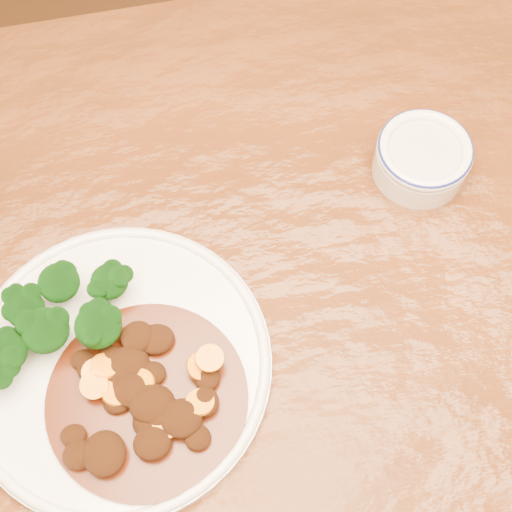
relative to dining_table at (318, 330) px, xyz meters
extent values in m
plane|color=#4A2912|center=(0.00, 0.00, -0.67)|extent=(4.00, 4.00, 0.00)
cube|color=#5D2C10|center=(0.00, 0.00, 0.06)|extent=(1.54, 0.97, 0.04)
cylinder|color=white|center=(-0.21, -0.03, 0.09)|extent=(0.30, 0.30, 0.01)
torus|color=white|center=(-0.21, -0.03, 0.09)|extent=(0.30, 0.30, 0.01)
cylinder|color=#7B9D51|center=(-0.31, -0.02, 0.10)|extent=(0.01, 0.01, 0.02)
ellipsoid|color=black|center=(-0.31, -0.02, 0.12)|extent=(0.04, 0.04, 0.03)
cylinder|color=#7B9D51|center=(-0.21, 0.04, 0.10)|extent=(0.01, 0.01, 0.02)
ellipsoid|color=black|center=(-0.21, 0.04, 0.12)|extent=(0.04, 0.04, 0.03)
cylinder|color=#7B9D51|center=(-0.29, 0.03, 0.10)|extent=(0.01, 0.01, 0.02)
ellipsoid|color=black|center=(-0.29, 0.03, 0.12)|extent=(0.04, 0.04, 0.03)
cylinder|color=#7B9D51|center=(-0.28, 0.00, 0.10)|extent=(0.01, 0.01, 0.02)
ellipsoid|color=black|center=(-0.28, 0.00, 0.13)|extent=(0.05, 0.05, 0.04)
cylinder|color=#7B9D51|center=(-0.26, 0.05, 0.10)|extent=(0.01, 0.01, 0.02)
ellipsoid|color=black|center=(-0.26, 0.05, 0.12)|extent=(0.04, 0.04, 0.03)
cylinder|color=#7B9D51|center=(-0.23, 0.00, 0.10)|extent=(0.01, 0.01, 0.02)
ellipsoid|color=black|center=(-0.23, 0.00, 0.13)|extent=(0.05, 0.05, 0.04)
cylinder|color=#7B9D51|center=(-0.32, -0.02, 0.10)|extent=(0.01, 0.01, 0.02)
cylinder|color=#461407|center=(-0.19, -0.07, 0.10)|extent=(0.19, 0.19, 0.00)
ellipsoid|color=black|center=(-0.22, -0.03, 0.11)|extent=(0.02, 0.02, 0.01)
ellipsoid|color=black|center=(-0.26, -0.12, 0.11)|extent=(0.03, 0.03, 0.01)
ellipsoid|color=black|center=(-0.14, -0.09, 0.11)|extent=(0.03, 0.03, 0.01)
ellipsoid|color=black|center=(-0.23, -0.12, 0.11)|extent=(0.04, 0.04, 0.02)
ellipsoid|color=black|center=(-0.19, -0.02, 0.11)|extent=(0.03, 0.03, 0.02)
ellipsoid|color=black|center=(-0.18, -0.08, 0.11)|extent=(0.04, 0.04, 0.02)
ellipsoid|color=black|center=(-0.21, -0.06, 0.11)|extent=(0.03, 0.03, 0.01)
ellipsoid|color=black|center=(-0.21, -0.05, 0.11)|extent=(0.03, 0.03, 0.02)
ellipsoid|color=black|center=(-0.18, -0.05, 0.10)|extent=(0.03, 0.02, 0.01)
ellipsoid|color=black|center=(-0.25, -0.03, 0.11)|extent=(0.02, 0.02, 0.01)
ellipsoid|color=black|center=(-0.22, -0.07, 0.10)|extent=(0.03, 0.02, 0.01)
ellipsoid|color=black|center=(-0.16, -0.10, 0.11)|extent=(0.04, 0.04, 0.02)
ellipsoid|color=black|center=(-0.17, -0.02, 0.10)|extent=(0.04, 0.03, 0.02)
ellipsoid|color=black|center=(-0.19, -0.10, 0.10)|extent=(0.03, 0.03, 0.02)
ellipsoid|color=black|center=(-0.15, -0.12, 0.10)|extent=(0.02, 0.02, 0.01)
ellipsoid|color=black|center=(-0.26, -0.10, 0.10)|extent=(0.02, 0.02, 0.01)
ellipsoid|color=black|center=(-0.24, -0.04, 0.10)|extent=(0.03, 0.03, 0.01)
ellipsoid|color=black|center=(-0.20, -0.07, 0.11)|extent=(0.03, 0.03, 0.02)
ellipsoid|color=black|center=(-0.13, -0.06, 0.11)|extent=(0.03, 0.03, 0.01)
ellipsoid|color=black|center=(-0.19, -0.12, 0.11)|extent=(0.04, 0.03, 0.02)
ellipsoid|color=black|center=(-0.18, -0.09, 0.11)|extent=(0.04, 0.04, 0.02)
ellipsoid|color=black|center=(-0.20, -0.04, 0.11)|extent=(0.04, 0.03, 0.02)
cylinder|color=orange|center=(-0.14, -0.09, 0.11)|extent=(0.03, 0.03, 0.01)
cylinder|color=orange|center=(-0.24, -0.05, 0.11)|extent=(0.04, 0.04, 0.01)
cylinder|color=orange|center=(-0.14, -0.06, 0.11)|extent=(0.04, 0.04, 0.02)
cylinder|color=orange|center=(-0.19, -0.06, 0.11)|extent=(0.03, 0.03, 0.01)
cylinder|color=orange|center=(-0.24, -0.06, 0.11)|extent=(0.03, 0.03, 0.01)
cylinder|color=orange|center=(-0.17, -0.10, 0.11)|extent=(0.04, 0.04, 0.01)
cylinder|color=orange|center=(-0.12, -0.05, 0.12)|extent=(0.03, 0.03, 0.01)
cylinder|color=orange|center=(-0.23, -0.04, 0.11)|extent=(0.04, 0.04, 0.01)
cylinder|color=orange|center=(-0.23, -0.04, 0.11)|extent=(0.04, 0.04, 0.01)
cylinder|color=orange|center=(-0.22, -0.07, 0.11)|extent=(0.04, 0.04, 0.02)
cylinder|color=white|center=(0.14, 0.14, 0.10)|extent=(0.10, 0.10, 0.03)
cylinder|color=beige|center=(0.14, 0.14, 0.12)|extent=(0.08, 0.08, 0.01)
torus|color=white|center=(0.14, 0.14, 0.12)|extent=(0.11, 0.11, 0.01)
torus|color=navy|center=(0.14, 0.14, 0.12)|extent=(0.10, 0.10, 0.00)
camera|label=1|loc=(-0.12, -0.26, 0.77)|focal=50.00mm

